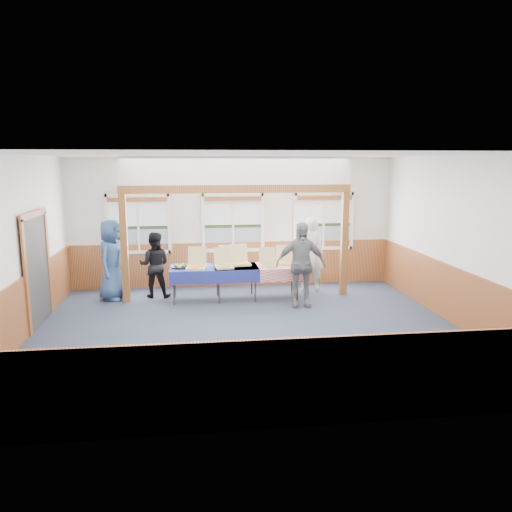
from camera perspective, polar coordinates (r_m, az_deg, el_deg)
The scene contains 31 objects.
floor at distance 9.38m, azimuth -0.82°, elevation -8.47°, with size 8.00×8.00×0.00m, color #2A3044.
ceiling at distance 8.86m, azimuth -0.87°, elevation 11.49°, with size 8.00×8.00×0.00m, color white.
wall_back at distance 12.43m, azimuth -2.66°, elevation 3.86°, with size 8.00×8.00×0.00m, color silver.
wall_front at distance 5.59m, azimuth 3.20°, elevation -4.65°, with size 8.00×8.00×0.00m, color silver.
wall_left at distance 9.42m, azimuth -25.81°, elevation 0.59°, with size 8.00×8.00×0.00m, color silver.
wall_right at distance 10.22m, azimuth 22.04°, elevation 1.60°, with size 8.00×8.00×0.00m, color silver.
wainscot_back at distance 12.57m, azimuth -2.61°, elevation -0.91°, with size 7.98×0.05×1.10m, color brown.
wainscot_front at distance 5.98m, azimuth 3.05°, elevation -14.34°, with size 7.98×0.05×1.10m, color brown.
wainscot_left at distance 9.63m, azimuth -25.16°, elevation -5.56°, with size 0.05×6.98×1.10m, color brown.
wainscot_right at distance 10.42m, azimuth 21.52°, elevation -4.11°, with size 0.05×6.98×1.10m, color brown.
cased_opening at distance 10.35m, azimuth -23.81°, elevation -1.53°, with size 0.06×1.30×2.10m, color #303030.
window_left at distance 12.41m, azimuth -13.32°, elevation 3.94°, with size 1.56×0.10×1.46m.
window_mid at distance 12.38m, azimuth -2.65°, elevation 4.20°, with size 1.56×0.10×1.46m.
window_right at distance 12.77m, azimuth 7.73°, elevation 4.31°, with size 1.56×0.10×1.46m.
post_left at distance 11.36m, azimuth -14.81°, elevation 0.83°, with size 0.15×0.15×2.40m, color brown.
post_right at distance 11.79m, azimuth 10.05°, elevation 1.37°, with size 0.15×0.15×2.40m, color brown.
cross_beam at distance 11.16m, azimuth -2.19°, elevation 7.67°, with size 5.15×0.18×0.18m, color brown.
table_left at distance 11.25m, azimuth -4.82°, elevation -1.52°, with size 2.09×1.22×0.76m.
table_right at distance 11.33m, azimuth 0.09°, elevation -1.40°, with size 2.12×1.67×0.76m.
pizza_box_a at distance 11.11m, azimuth -6.84°, elevation -1.08°, with size 0.48×0.56×0.45m.
pizza_box_b at distance 11.40m, azimuth -3.13°, elevation -0.72°, with size 0.45×0.52×0.43m.
pizza_box_c at distance 11.14m, azimuth -3.69°, elevation -1.00°, with size 0.43×0.51×0.42m.
pizza_box_d at distance 11.46m, azimuth -1.79°, elevation -0.65°, with size 0.46×0.54×0.44m.
pizza_box_e at distance 11.27m, azimuth 1.40°, elevation -0.86°, with size 0.37×0.45×0.40m.
pizza_box_f at distance 11.54m, azimuth 3.23°, elevation -0.59°, with size 0.44×0.51×0.41m.
veggie_tray at distance 11.23m, azimuth -8.65°, elevation -1.19°, with size 0.38×0.38×0.09m.
drink_glass at distance 11.20m, azimuth 4.57°, elevation -0.89°, with size 0.07×0.07×0.15m, color #A2691B.
woman_white at distance 12.02m, azimuth 6.21°, elevation 0.18°, with size 0.65×0.43×1.79m, color silver.
woman_black at distance 11.68m, azimuth -11.52°, elevation -0.99°, with size 0.73×0.57×1.51m, color black.
man_blue at distance 11.66m, azimuth -16.15°, elevation -0.42°, with size 0.89×0.58×1.83m, color #32517E.
person_grey at distance 10.73m, azimuth 5.12°, elevation -0.96°, with size 1.07×0.45×1.83m, color slate.
Camera 1 is at (-0.99, -8.80, 3.08)m, focal length 35.00 mm.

